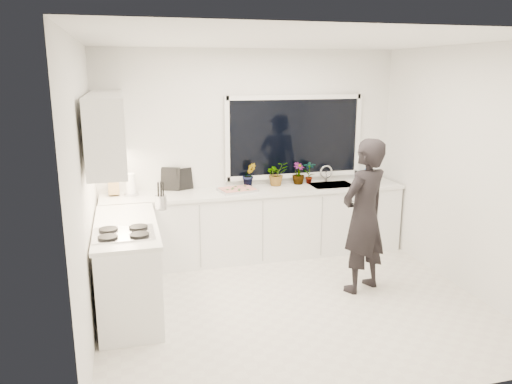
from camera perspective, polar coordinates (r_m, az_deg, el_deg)
name	(u,v)px	position (r m, az deg, el deg)	size (l,w,h in m)	color
floor	(292,304)	(5.48, 4.14, -12.65)	(4.00, 3.50, 0.02)	beige
wall_back	(251,153)	(6.69, -0.61, 4.48)	(4.00, 0.02, 2.70)	white
wall_left	(84,192)	(4.77, -19.03, -0.03)	(0.02, 3.50, 2.70)	white
wall_right	(466,170)	(6.00, 22.86, 2.34)	(0.02, 3.50, 2.70)	white
ceiling	(297,39)	(4.92, 4.71, 17.03)	(4.00, 3.50, 0.02)	white
window	(294,137)	(6.80, 4.40, 6.30)	(1.80, 0.02, 1.00)	black
base_cabinets_back	(257,225)	(6.60, 0.09, -3.75)	(3.92, 0.58, 0.88)	white
base_cabinets_left	(128,268)	(5.36, -14.38, -8.43)	(0.58, 1.60, 0.88)	white
countertop_back	(257,191)	(6.47, 0.11, 0.11)	(3.94, 0.62, 0.04)	silver
countertop_left	(126,226)	(5.21, -14.68, -3.73)	(0.62, 1.60, 0.04)	silver
upper_cabinets	(107,128)	(5.36, -16.63, 7.03)	(0.34, 2.10, 0.70)	white
sink	(331,188)	(6.83, 8.62, 0.42)	(0.58, 0.42, 0.14)	silver
faucet	(326,174)	(6.98, 8.01, 2.06)	(0.03, 0.03, 0.22)	silver
stovetop	(124,233)	(4.86, -14.89, -4.55)	(0.56, 0.48, 0.03)	black
person	(364,216)	(5.61, 12.23, -2.73)	(0.63, 0.41, 1.73)	black
pizza_tray	(237,190)	(6.38, -2.14, 0.23)	(0.46, 0.34, 0.03)	silver
pizza	(237,189)	(6.38, -2.14, 0.38)	(0.42, 0.30, 0.01)	red
watering_can	(368,175)	(7.21, 12.67, 1.88)	(0.14, 0.14, 0.13)	#124DB0
paper_towel_roll	(131,185)	(6.33, -14.12, 0.78)	(0.11, 0.11, 0.26)	white
knife_block	(114,187)	(6.38, -15.95, 0.57)	(0.13, 0.10, 0.22)	brown
utensil_crock	(161,202)	(5.63, -10.80, -1.17)	(0.13, 0.13, 0.16)	#AEAFB3
picture_frame_large	(185,179)	(6.51, -8.15, 1.49)	(0.22, 0.02, 0.28)	black
picture_frame_small	(170,179)	(6.49, -9.76, 1.48)	(0.25, 0.02, 0.30)	black
herb_plants	(279,174)	(6.69, 2.68, 2.11)	(1.03, 0.29, 0.33)	#26662D
soap_bottles	(375,175)	(6.91, 13.49, 1.89)	(0.16, 0.13, 0.29)	#D8BF66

